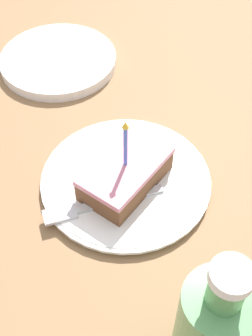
{
  "coord_description": "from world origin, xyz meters",
  "views": [
    {
      "loc": [
        -0.22,
        0.34,
        0.53
      ],
      "look_at": [
        0.03,
        -0.0,
        0.03
      ],
      "focal_mm": 50.0,
      "sensor_mm": 36.0,
      "label": 1
    }
  ],
  "objects_px": {
    "bottle": "(213,326)",
    "side_plate": "(58,60)",
    "plate": "(126,180)",
    "cake_slice": "(125,173)",
    "fork": "(95,205)"
  },
  "relations": [
    {
      "from": "bottle",
      "to": "side_plate",
      "type": "bearing_deg",
      "value": -31.67
    },
    {
      "from": "plate",
      "to": "bottle",
      "type": "relative_size",
      "value": 1.29
    },
    {
      "from": "cake_slice",
      "to": "bottle",
      "type": "xyz_separation_m",
      "value": [
        -0.21,
        0.14,
        0.04
      ]
    },
    {
      "from": "fork",
      "to": "bottle",
      "type": "xyz_separation_m",
      "value": [
        -0.22,
        0.08,
        0.06
      ]
    },
    {
      "from": "bottle",
      "to": "side_plate",
      "type": "distance_m",
      "value": 0.57
    },
    {
      "from": "fork",
      "to": "bottle",
      "type": "bearing_deg",
      "value": 160.21
    },
    {
      "from": "cake_slice",
      "to": "fork",
      "type": "height_order",
      "value": "cake_slice"
    },
    {
      "from": "cake_slice",
      "to": "side_plate",
      "type": "xyz_separation_m",
      "value": [
        0.27,
        -0.16,
        -0.03
      ]
    },
    {
      "from": "side_plate",
      "to": "cake_slice",
      "type": "bearing_deg",
      "value": 149.36
    },
    {
      "from": "plate",
      "to": "cake_slice",
      "type": "bearing_deg",
      "value": 122.54
    },
    {
      "from": "cake_slice",
      "to": "side_plate",
      "type": "relative_size",
      "value": 0.62
    },
    {
      "from": "fork",
      "to": "side_plate",
      "type": "distance_m",
      "value": 0.34
    },
    {
      "from": "plate",
      "to": "cake_slice",
      "type": "height_order",
      "value": "cake_slice"
    },
    {
      "from": "fork",
      "to": "bottle",
      "type": "distance_m",
      "value": 0.24
    },
    {
      "from": "side_plate",
      "to": "plate",
      "type": "bearing_deg",
      "value": 150.25
    }
  ]
}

